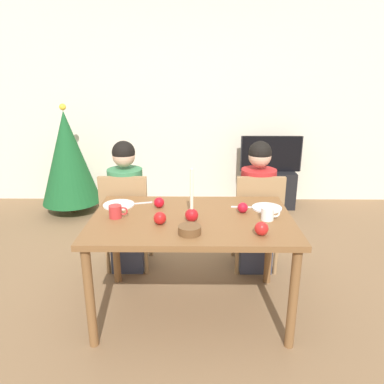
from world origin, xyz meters
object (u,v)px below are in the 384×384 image
(apple_by_right_mug, at_px, (159,202))
(chair_left, at_px, (127,216))
(plate_right, at_px, (267,208))
(christmas_tree, at_px, (68,158))
(person_right_child, at_px, (257,209))
(apple_near_candle, at_px, (261,229))
(candle_centerpiece, at_px, (192,211))
(tv_stand, at_px, (269,188))
(dining_table, at_px, (192,228))
(tv, at_px, (271,154))
(person_left_child, at_px, (127,209))
(mug_right, at_px, (268,214))
(mug_left, at_px, (116,212))
(bowl_walnuts, at_px, (190,230))
(chair_right, at_px, (257,217))
(apple_far_edge, at_px, (160,218))
(apple_by_left_plate, at_px, (243,208))
(plate_left, at_px, (119,205))

(apple_by_right_mug, bearing_deg, chair_left, 128.85)
(plate_right, bearing_deg, christmas_tree, 138.43)
(chair_left, distance_m, plate_right, 1.24)
(chair_left, bearing_deg, person_right_child, 1.62)
(apple_near_candle, bearing_deg, candle_centerpiece, 153.34)
(plate_right, bearing_deg, tv_stand, 77.95)
(dining_table, bearing_deg, tv, 66.32)
(person_left_child, xyz_separation_m, mug_right, (1.10, -0.68, 0.22))
(plate_right, bearing_deg, apple_by_right_mug, 178.60)
(person_right_child, distance_m, tv, 1.72)
(chair_left, xyz_separation_m, plate_right, (1.13, -0.43, 0.24))
(mug_left, relative_size, bowl_walnuts, 0.91)
(person_right_child, distance_m, candle_centerpiece, 0.94)
(chair_right, height_order, apple_near_candle, chair_right)
(person_right_child, height_order, apple_far_edge, person_right_child)
(candle_centerpiece, xyz_separation_m, mug_right, (0.52, 0.03, -0.03))
(apple_near_candle, bearing_deg, apple_far_edge, 165.45)
(tv_stand, height_order, apple_by_right_mug, apple_by_right_mug)
(apple_by_right_mug, bearing_deg, dining_table, -38.45)
(apple_by_left_plate, distance_m, apple_by_right_mug, 0.62)
(chair_left, bearing_deg, dining_table, -46.43)
(chair_left, relative_size, tv_stand, 1.41)
(mug_right, height_order, apple_near_candle, same)
(tv_stand, height_order, tv, tv)
(dining_table, xyz_separation_m, apple_far_edge, (-0.21, -0.12, 0.13))
(person_left_child, height_order, plate_left, person_left_child)
(bowl_walnuts, distance_m, apple_near_candle, 0.44)
(dining_table, xyz_separation_m, bowl_walnuts, (-0.01, -0.28, 0.11))
(plate_left, distance_m, bowl_walnuts, 0.75)
(tv_stand, relative_size, mug_right, 4.96)
(plate_right, height_order, apple_near_candle, apple_near_candle)
(chair_left, xyz_separation_m, candle_centerpiece, (0.58, -0.68, 0.31))
(person_left_child, distance_m, christmas_tree, 1.71)
(mug_left, xyz_separation_m, apple_near_candle, (0.96, -0.28, -0.00))
(candle_centerpiece, distance_m, apple_by_right_mug, 0.36)
(mug_left, height_order, apple_by_left_plate, mug_left)
(tv_stand, xyz_separation_m, mug_right, (-0.49, -2.34, 0.55))
(mug_left, bearing_deg, christmas_tree, 116.52)
(chair_right, height_order, candle_centerpiece, candle_centerpiece)
(apple_by_left_plate, bearing_deg, dining_table, -165.68)
(dining_table, xyz_separation_m, candle_centerpiece, (-0.00, -0.07, 0.16))
(tv_stand, distance_m, plate_right, 2.23)
(chair_right, distance_m, tv_stand, 1.77)
(christmas_tree, bearing_deg, chair_right, -34.15)
(tv, relative_size, plate_right, 3.60)
(apple_near_candle, bearing_deg, mug_right, 70.74)
(mug_left, distance_m, bowl_walnuts, 0.58)
(tv, xyz_separation_m, candle_centerpiece, (-1.01, -2.37, 0.11))
(mug_left, bearing_deg, chair_left, 94.83)
(bowl_walnuts, bearing_deg, tv, 68.40)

